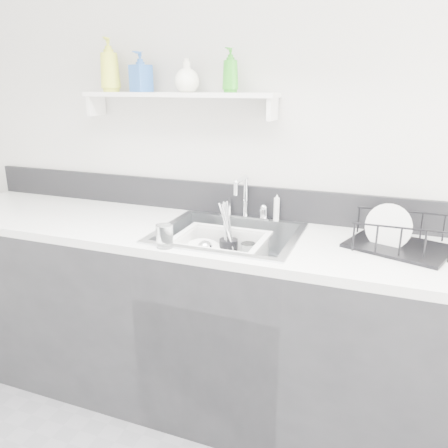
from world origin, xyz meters
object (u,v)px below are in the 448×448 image
at_px(sink, 228,252).
at_px(dish_rack, 400,233).
at_px(counter_run, 228,323).
at_px(wash_tub, 220,253).

distance_m(sink, dish_rack, 0.75).
bearing_deg(counter_run, wash_tub, -128.47).
distance_m(sink, wash_tub, 0.04).
height_order(counter_run, wash_tub, counter_run).
height_order(sink, wash_tub, sink).
bearing_deg(sink, wash_tub, -128.47).
relative_size(counter_run, dish_rack, 8.29).
distance_m(wash_tub, dish_rack, 0.77).
bearing_deg(sink, counter_run, 0.00).
bearing_deg(counter_run, dish_rack, 5.96).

